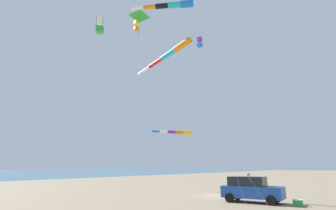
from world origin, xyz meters
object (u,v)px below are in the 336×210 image
(cooler_box, at_px, (298,203))
(kite_windsock_striped_overhead, at_px, (177,132))
(kite_windsock_magenta_far_left, at_px, (170,53))
(kite_delta_small_distant, at_px, (139,17))
(kite_box_black_fish_shape, at_px, (136,26))
(person_child_green_jacket, at_px, (226,190))
(kite_windsock_red_high_left, at_px, (171,5))
(person_adult_flyer, at_px, (247,182))
(kite_box_rainbow_low_near, at_px, (100,26))
(kite_box_white_trailing, at_px, (200,42))
(parked_car, at_px, (251,189))

(cooler_box, distance_m, kite_windsock_striped_overhead, 17.78)
(kite_windsock_magenta_far_left, relative_size, kite_delta_small_distant, 0.68)
(cooler_box, xyz_separation_m, kite_windsock_magenta_far_left, (-10.49, 0.77, 13.75))
(kite_box_black_fish_shape, bearing_deg, person_child_green_jacket, 4.35)
(kite_box_black_fish_shape, bearing_deg, kite_windsock_red_high_left, 10.63)
(person_adult_flyer, distance_m, kite_delta_small_distant, 23.26)
(kite_box_black_fish_shape, bearing_deg, kite_windsock_magenta_far_left, -6.33)
(cooler_box, distance_m, person_child_green_jacket, 6.03)
(cooler_box, distance_m, kite_delta_small_distant, 26.52)
(kite_windsock_red_high_left, bearing_deg, person_adult_flyer, 42.21)
(kite_box_rainbow_low_near, height_order, kite_windsock_magenta_far_left, kite_windsock_magenta_far_left)
(person_adult_flyer, bearing_deg, kite_windsock_magenta_far_left, -128.03)
(kite_windsock_magenta_far_left, bearing_deg, kite_delta_small_distant, 160.96)
(kite_windsock_magenta_far_left, xyz_separation_m, kite_delta_small_distant, (-5.62, 1.94, 7.13))
(person_child_green_jacket, xyz_separation_m, kite_delta_small_distant, (-10.45, 0.65, 20.48))
(person_child_green_jacket, bearing_deg, kite_box_white_trailing, 120.93)
(parked_car, distance_m, person_adult_flyer, 7.55)
(cooler_box, xyz_separation_m, kite_box_white_trailing, (-12.92, 14.18, 21.64))
(parked_car, height_order, kite_windsock_striped_overhead, kite_windsock_striped_overhead)
(parked_car, relative_size, cooler_box, 6.97)
(parked_car, bearing_deg, kite_box_black_fish_shape, 174.90)
(kite_box_black_fish_shape, xyz_separation_m, kite_windsock_red_high_left, (4.27, 0.80, 1.76))
(kite_box_black_fish_shape, xyz_separation_m, kite_box_white_trailing, (2.49, 12.86, 2.95))
(kite_box_white_trailing, distance_m, kite_delta_small_distant, 11.93)
(person_child_green_jacket, relative_size, kite_box_white_trailing, 0.05)
(kite_box_white_trailing, relative_size, kite_windsock_red_high_left, 1.08)
(person_child_green_jacket, height_order, kite_box_rainbow_low_near, kite_box_rainbow_low_near)
(person_adult_flyer, xyz_separation_m, kite_windsock_striped_overhead, (-8.75, 1.17, 5.88))
(kite_windsock_red_high_left, bearing_deg, kite_box_white_trailing, 98.39)
(parked_car, distance_m, cooler_box, 3.19)
(kite_windsock_magenta_far_left, bearing_deg, person_child_green_jacket, 14.93)
(kite_box_rainbow_low_near, xyz_separation_m, kite_delta_small_distant, (-3.39, 9.46, 7.10))
(kite_windsock_red_high_left, bearing_deg, person_child_green_jacket, -0.63)
(kite_box_black_fish_shape, bearing_deg, kite_box_rainbow_low_near, -71.54)
(cooler_box, xyz_separation_m, kite_windsock_red_high_left, (-11.14, 2.12, 20.45))
(person_adult_flyer, relative_size, kite_box_rainbow_low_near, 0.13)
(parked_car, bearing_deg, kite_windsock_magenta_far_left, 175.73)
(kite_box_white_trailing, bearing_deg, cooler_box, -47.66)
(kite_windsock_magenta_far_left, relative_size, kite_windsock_red_high_left, 0.70)
(person_adult_flyer, height_order, kite_windsock_red_high_left, kite_windsock_red_high_left)
(kite_windsock_red_high_left, bearing_deg, kite_box_rainbow_low_near, -100.11)
(kite_box_black_fish_shape, xyz_separation_m, kite_delta_small_distant, (-0.70, 1.39, 2.20))
(parked_car, height_order, person_child_green_jacket, parked_car)
(kite_delta_small_distant, bearing_deg, kite_box_black_fish_shape, -63.49)
(kite_windsock_striped_overhead, bearing_deg, kite_box_rainbow_low_near, -85.19)
(kite_box_black_fish_shape, relative_size, kite_windsock_magenta_far_left, 1.32)
(kite_delta_small_distant, bearing_deg, kite_box_rainbow_low_near, -70.29)
(kite_windsock_striped_overhead, bearing_deg, kite_box_black_fish_shape, -100.84)
(parked_car, height_order, cooler_box, parked_car)
(person_child_green_jacket, bearing_deg, kite_windsock_striped_overhead, 141.87)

